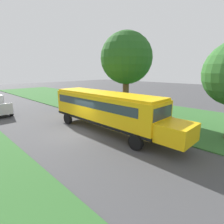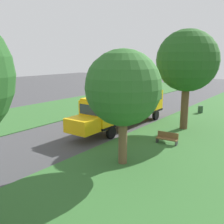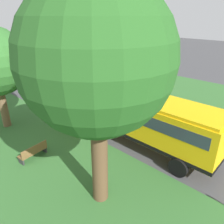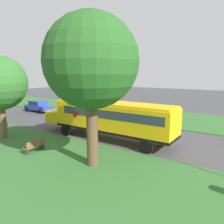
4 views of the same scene
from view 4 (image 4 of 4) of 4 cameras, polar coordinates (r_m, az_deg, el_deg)
The scene contains 8 objects.
ground_plane at distance 19.75m, azimuth 6.59°, elevation -6.09°, with size 120.00×120.00×0.00m, color #424244.
grass_verge at distance 12.38m, azimuth -16.60°, elevation -16.49°, with size 12.00×80.00×0.08m, color #33662D.
grass_far_side at distance 27.81m, azimuth 15.29°, elevation -1.54°, with size 10.00×80.00×0.07m, color #33662D.
school_bus at distance 18.03m, azimuth -0.54°, elevation -1.29°, with size 2.84×12.42×3.16m.
car_blue_nearest at distance 33.11m, azimuth -18.71°, elevation 1.60°, with size 2.02×4.40×1.56m.
oak_tree_beside_bus at distance 12.52m, azimuth -5.50°, elevation 12.84°, with size 5.35×5.35×8.81m.
oak_tree_roadside_mid at distance 20.33m, azimuth -27.09°, elevation 7.02°, with size 4.47×4.47×6.94m.
park_bench at distance 16.36m, azimuth -19.63°, elevation -8.35°, with size 1.64×0.67×0.92m.
Camera 4 is at (-16.82, -8.77, 5.51)m, focal length 35.00 mm.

